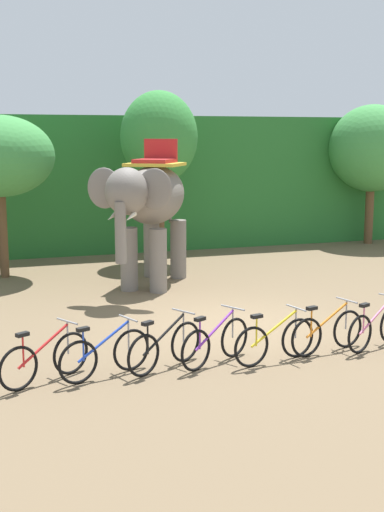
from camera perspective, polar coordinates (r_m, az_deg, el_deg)
ground_plane at (r=14.18m, az=3.52°, el=-5.72°), size 80.00×80.00×0.00m
foliage_hedge at (r=25.30m, az=-6.63°, el=6.38°), size 36.00×6.00×4.51m
tree_center_left at (r=20.67m, az=-2.79°, el=9.86°), size 2.33×2.33×5.20m
tree_center_right at (r=25.19m, az=14.92°, el=8.71°), size 3.07×3.07×4.95m
elephant at (r=17.31m, az=-3.55°, el=4.57°), size 3.31×4.00×3.78m
bike_red at (r=11.06m, az=-12.26°, el=-8.46°), size 1.51×0.90×0.92m
bike_blue at (r=11.12m, az=-7.32°, el=-8.19°), size 1.62×0.73×0.92m
bike_black at (r=11.42m, az=-2.29°, el=-7.63°), size 1.51×0.90×0.92m
bike_purple at (r=11.66m, az=1.99°, el=-7.25°), size 1.52×0.88×0.92m
bike_yellow at (r=11.82m, az=6.98°, el=-7.08°), size 1.68×0.57×0.92m
bike_orange at (r=12.50m, az=11.32°, el=-6.25°), size 1.67×0.60×0.92m
bike_pink at (r=12.96m, az=15.20°, el=-5.82°), size 1.59×0.78×0.92m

